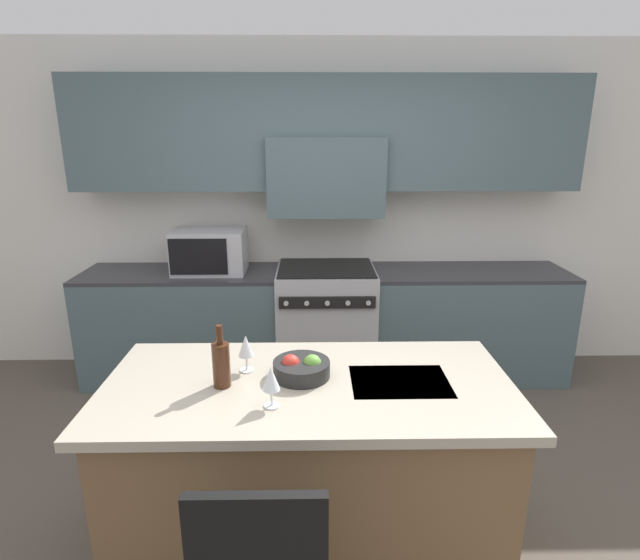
{
  "coord_description": "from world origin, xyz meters",
  "views": [
    {
      "loc": [
        -0.12,
        -2.06,
        1.98
      ],
      "look_at": [
        -0.07,
        0.73,
        1.16
      ],
      "focal_mm": 28.0,
      "sensor_mm": 36.0,
      "label": 1
    }
  ],
  "objects_px": {
    "wine_bottle": "(221,363)",
    "fruit_bowl": "(301,368)",
    "microwave": "(210,251)",
    "wine_glass_far": "(246,347)",
    "range_stove": "(326,323)",
    "wine_glass_near": "(271,380)"
  },
  "relations": [
    {
      "from": "microwave",
      "to": "wine_glass_far",
      "type": "xyz_separation_m",
      "value": [
        0.5,
        -1.74,
        -0.05
      ]
    },
    {
      "from": "range_stove",
      "to": "wine_glass_far",
      "type": "xyz_separation_m",
      "value": [
        -0.42,
        -1.72,
        0.55
      ]
    },
    {
      "from": "microwave",
      "to": "wine_glass_far",
      "type": "height_order",
      "value": "microwave"
    },
    {
      "from": "fruit_bowl",
      "to": "wine_glass_far",
      "type": "bearing_deg",
      "value": 166.93
    },
    {
      "from": "range_stove",
      "to": "fruit_bowl",
      "type": "distance_m",
      "value": 1.85
    },
    {
      "from": "microwave",
      "to": "fruit_bowl",
      "type": "bearing_deg",
      "value": -67.04
    },
    {
      "from": "range_stove",
      "to": "wine_bottle",
      "type": "relative_size",
      "value": 3.31
    },
    {
      "from": "wine_bottle",
      "to": "fruit_bowl",
      "type": "distance_m",
      "value": 0.36
    },
    {
      "from": "wine_bottle",
      "to": "wine_glass_far",
      "type": "xyz_separation_m",
      "value": [
        0.09,
        0.14,
        0.01
      ]
    },
    {
      "from": "range_stove",
      "to": "wine_bottle",
      "type": "distance_m",
      "value": 2.01
    },
    {
      "from": "range_stove",
      "to": "wine_glass_near",
      "type": "distance_m",
      "value": 2.13
    },
    {
      "from": "range_stove",
      "to": "wine_bottle",
      "type": "height_order",
      "value": "wine_bottle"
    },
    {
      "from": "fruit_bowl",
      "to": "range_stove",
      "type": "bearing_deg",
      "value": 84.72
    },
    {
      "from": "microwave",
      "to": "range_stove",
      "type": "bearing_deg",
      "value": -1.15
    },
    {
      "from": "wine_glass_near",
      "to": "wine_glass_far",
      "type": "xyz_separation_m",
      "value": [
        -0.14,
        0.32,
        0.0
      ]
    },
    {
      "from": "range_stove",
      "to": "microwave",
      "type": "distance_m",
      "value": 1.11
    },
    {
      "from": "wine_glass_near",
      "to": "fruit_bowl",
      "type": "height_order",
      "value": "wine_glass_near"
    },
    {
      "from": "range_stove",
      "to": "wine_glass_far",
      "type": "height_order",
      "value": "wine_glass_far"
    },
    {
      "from": "range_stove",
      "to": "wine_glass_near",
      "type": "bearing_deg",
      "value": -97.84
    },
    {
      "from": "wine_glass_far",
      "to": "wine_bottle",
      "type": "bearing_deg",
      "value": -121.9
    },
    {
      "from": "range_stove",
      "to": "fruit_bowl",
      "type": "height_order",
      "value": "fruit_bowl"
    },
    {
      "from": "microwave",
      "to": "wine_glass_near",
      "type": "distance_m",
      "value": 2.16
    }
  ]
}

